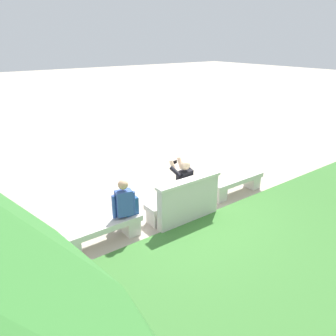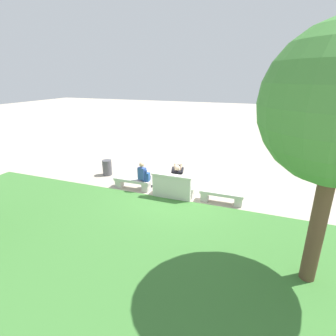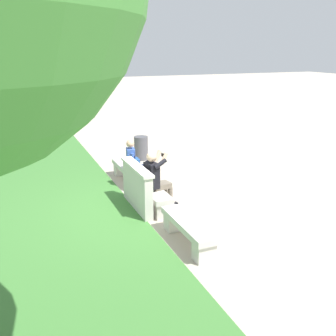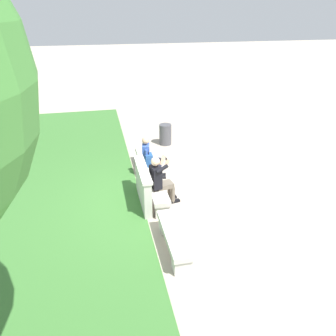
% 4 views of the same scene
% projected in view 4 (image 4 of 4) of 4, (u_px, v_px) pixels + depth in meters
% --- Properties ---
extents(ground_plane, '(80.00, 80.00, 0.00)m').
position_uv_depth(ground_plane, '(157.00, 202.00, 8.51)').
color(ground_plane, '#B2A593').
extents(bench_main, '(1.63, 0.40, 0.45)m').
position_uv_depth(bench_main, '(174.00, 238.00, 6.72)').
color(bench_main, beige).
rests_on(bench_main, ground).
extents(bench_near, '(1.63, 0.40, 0.45)m').
position_uv_depth(bench_near, '(157.00, 192.00, 8.38)').
color(bench_near, beige).
rests_on(bench_near, ground).
extents(bench_mid, '(1.63, 0.40, 0.45)m').
position_uv_depth(bench_mid, '(145.00, 161.00, 10.04)').
color(bench_mid, beige).
rests_on(bench_mid, ground).
extents(backrest_wall_with_plaque, '(1.61, 0.24, 1.01)m').
position_uv_depth(backrest_wall_with_plaque, '(143.00, 186.00, 8.21)').
color(backrest_wall_with_plaque, beige).
rests_on(backrest_wall_with_plaque, ground).
extents(person_photographer, '(0.52, 0.77, 1.32)m').
position_uv_depth(person_photographer, '(160.00, 178.00, 8.11)').
color(person_photographer, black).
rests_on(person_photographer, ground).
extents(person_distant, '(0.48, 0.72, 1.26)m').
position_uv_depth(person_distant, '(150.00, 156.00, 9.44)').
color(person_distant, black).
rests_on(person_distant, ground).
extents(backpack, '(0.28, 0.24, 0.43)m').
position_uv_depth(backpack, '(149.00, 160.00, 9.32)').
color(backpack, '#234C8C').
rests_on(backpack, bench_mid).
extents(trash_bin, '(0.44, 0.44, 0.75)m').
position_uv_depth(trash_bin, '(165.00, 134.00, 11.90)').
color(trash_bin, '#4C4C51').
rests_on(trash_bin, ground).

